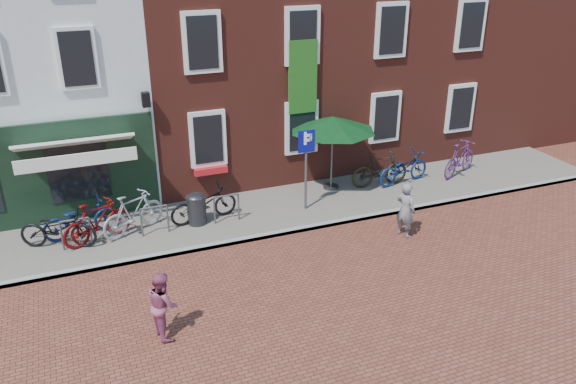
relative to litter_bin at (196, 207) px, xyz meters
name	(u,v)px	position (x,y,z in m)	size (l,w,h in m)	color
ground	(222,247)	(0.30, -1.41, -0.60)	(80.00, 80.00, 0.00)	brown
sidewalk	(241,216)	(1.30, 0.09, -0.55)	(24.00, 3.00, 0.10)	slate
building_brick_mid	(216,15)	(2.30, 5.59, 4.40)	(6.00, 8.00, 10.00)	maroon
building_brick_right	(370,7)	(8.30, 5.59, 4.40)	(6.00, 8.00, 10.00)	maroon
filler_right	(506,13)	(14.80, 5.59, 3.90)	(7.00, 8.00, 9.00)	maroon
litter_bin	(196,207)	(0.00, 0.00, 0.00)	(0.53, 0.53, 0.97)	#2E2E30
parking_sign	(306,156)	(3.19, -0.26, 1.15)	(0.50, 0.07, 2.43)	#4C4C4F
parasol	(333,121)	(4.55, 0.84, 1.73)	(2.67, 2.67, 2.47)	#4C4C4F
woman	(406,210)	(5.09, -2.61, 0.17)	(0.57, 0.37, 1.55)	slate
boy	(163,304)	(-1.74, -4.47, 0.12)	(0.71, 0.55, 1.45)	#9E4666
bicycle_0	(58,229)	(-3.62, 0.00, 0.02)	(0.69, 1.97, 1.04)	black
bicycle_1	(97,222)	(-2.65, -0.07, 0.07)	(0.54, 1.92, 1.15)	#640909
bicycle_2	(81,218)	(-3.03, 0.43, 0.02)	(0.69, 1.97, 1.04)	#0E1E51
bicycle_3	(133,213)	(-1.70, 0.10, 0.07)	(0.54, 1.92, 1.15)	#A0A0A2
bicycle_4	(204,204)	(0.23, 0.11, 0.02)	(0.69, 1.97, 1.04)	black
bicycle_5	(380,169)	(6.06, 0.43, 0.07)	(0.54, 1.92, 1.15)	black
bicycle_6	(404,168)	(6.90, 0.36, 0.02)	(0.69, 1.97, 1.04)	#0A2151
bicycle_7	(460,159)	(9.03, 0.28, 0.07)	(0.54, 1.92, 1.15)	#522459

